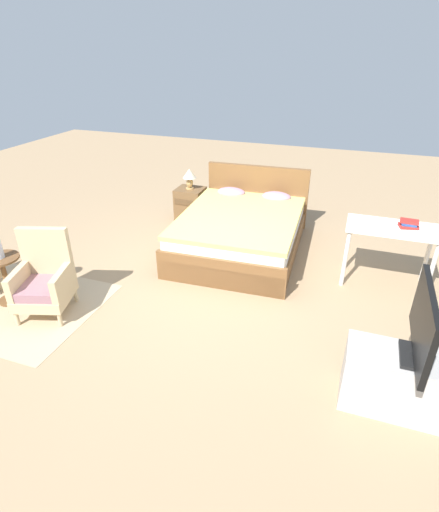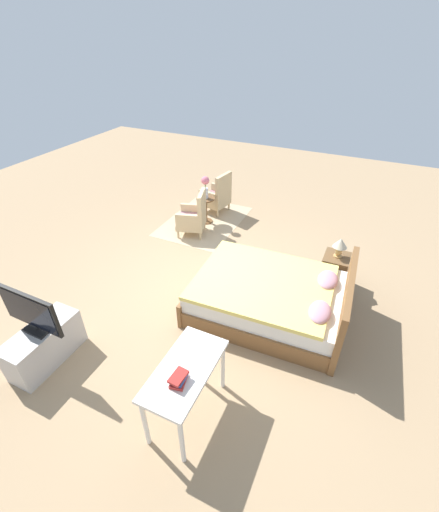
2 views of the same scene
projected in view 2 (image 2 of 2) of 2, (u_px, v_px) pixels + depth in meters
ground_plane at (202, 289)px, 5.66m from camera, size 16.00×16.00×0.00m
floor_rug at (204, 221)px, 7.57m from camera, size 2.10×1.50×0.01m
bed at (271, 298)px, 5.03m from camera, size 1.71×2.25×0.96m
armchair_by_window_left at (217, 196)px, 7.75m from camera, size 0.62×0.62×0.92m
armchair_by_window_right at (194, 217)px, 6.92m from camera, size 0.68×0.68×0.92m
side_table at (206, 207)px, 7.35m from camera, size 0.40×0.40×0.57m
flower_vase at (205, 185)px, 7.06m from camera, size 0.17×0.17×0.48m
nightstand at (334, 270)px, 5.61m from camera, size 0.44×0.41×0.56m
table_lamp at (340, 245)px, 5.33m from camera, size 0.22×0.22×0.33m
tv_stand at (45, 345)px, 4.33m from camera, size 0.96×0.40×0.54m
tv_flatscreen at (30, 312)px, 4.00m from camera, size 0.20×0.87×0.59m
vanity_desk at (185, 376)px, 3.51m from camera, size 1.04×0.52×0.77m
book_stack at (179, 379)px, 3.29m from camera, size 0.22×0.18×0.09m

